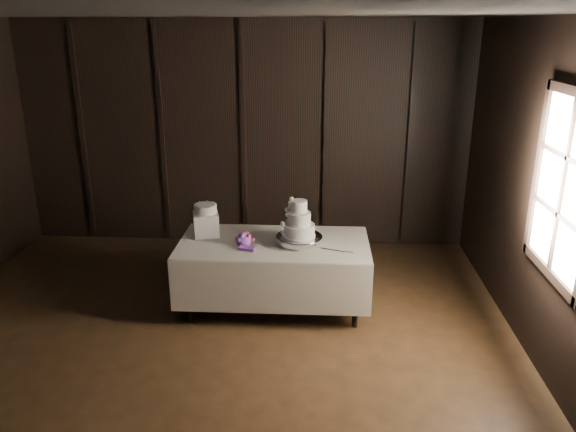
{
  "coord_description": "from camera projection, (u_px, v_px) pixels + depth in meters",
  "views": [
    {
      "loc": [
        1.04,
        -3.9,
        2.93
      ],
      "look_at": [
        0.71,
        1.55,
        1.05
      ],
      "focal_mm": 35.0,
      "sensor_mm": 36.0,
      "label": 1
    }
  ],
  "objects": [
    {
      "name": "room",
      "position": [
        181.0,
        225.0,
        4.2
      ],
      "size": [
        6.08,
        7.08,
        3.08
      ],
      "color": "black",
      "rests_on": "ground"
    },
    {
      "name": "display_table",
      "position": [
        274.0,
        272.0,
        5.98
      ],
      "size": [
        1.99,
        1.05,
        0.76
      ],
      "rotation": [
        0.0,
        0.0,
        0.0
      ],
      "color": "silver",
      "rests_on": "ground"
    },
    {
      "name": "cake_knife",
      "position": [
        331.0,
        250.0,
        5.65
      ],
      "size": [
        0.36,
        0.15,
        0.01
      ],
      "primitive_type": "cube",
      "rotation": [
        0.0,
        0.0,
        -0.36
      ],
      "color": "silver",
      "rests_on": "display_table"
    },
    {
      "name": "cake_stand",
      "position": [
        299.0,
        240.0,
        5.8
      ],
      "size": [
        0.57,
        0.57,
        0.09
      ],
      "primitive_type": "cylinder",
      "rotation": [
        0.0,
        0.0,
        -0.2
      ],
      "color": "silver",
      "rests_on": "display_table"
    },
    {
      "name": "wedding_cake",
      "position": [
        296.0,
        223.0,
        5.72
      ],
      "size": [
        0.36,
        0.32,
        0.39
      ],
      "rotation": [
        0.0,
        0.0,
        -0.13
      ],
      "color": "white",
      "rests_on": "cake_stand"
    },
    {
      "name": "box_pedestal",
      "position": [
        206.0,
        224.0,
        6.02
      ],
      "size": [
        0.32,
        0.32,
        0.25
      ],
      "primitive_type": "cube",
      "rotation": [
        0.0,
        0.0,
        0.26
      ],
      "color": "white",
      "rests_on": "display_table"
    },
    {
      "name": "small_cake",
      "position": [
        205.0,
        209.0,
        5.97
      ],
      "size": [
        0.27,
        0.27,
        0.1
      ],
      "primitive_type": "cylinder",
      "rotation": [
        0.0,
        0.0,
        -0.13
      ],
      "color": "white",
      "rests_on": "box_pedestal"
    },
    {
      "name": "window",
      "position": [
        564.0,
        187.0,
        4.44
      ],
      "size": [
        0.06,
        1.16,
        1.56
      ],
      "primitive_type": "cube",
      "color": "black",
      "rests_on": "room"
    },
    {
      "name": "bouquet",
      "position": [
        244.0,
        240.0,
        5.76
      ],
      "size": [
        0.36,
        0.43,
        0.18
      ],
      "primitive_type": null,
      "rotation": [
        0.0,
        0.0,
        -0.24
      ],
      "color": "#DF4D87",
      "rests_on": "display_table"
    }
  ]
}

